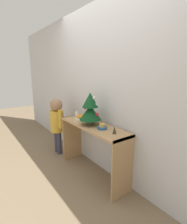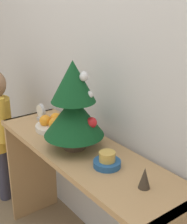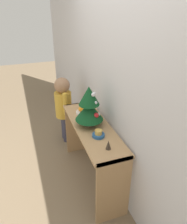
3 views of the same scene
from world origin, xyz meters
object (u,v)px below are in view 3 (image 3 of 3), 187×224
Objects in this scene: desk_clock at (81,104)px; singing_bowl at (98,134)px; figurine at (108,145)px; child_figure at (63,103)px; fruit_bowl at (84,111)px; mini_tree at (89,106)px.

singing_bowl is at bearing -2.12° from desk_clock.
child_figure is (-1.42, -0.13, -0.18)m from figurine.
singing_bowl is 0.12× the size of child_figure.
desk_clock reaches higher than singing_bowl.
child_figure reaches higher than fruit_bowl.
desk_clock reaches higher than fruit_bowl.
child_figure is (-0.49, -0.14, -0.18)m from desk_clock.
child_figure is at bearing -163.56° from desk_clock.
singing_bowl is (0.25, 0.02, -0.21)m from mini_tree.
figurine is (0.23, 0.01, 0.02)m from singing_bowl.
fruit_bowl is at bearing 11.17° from child_figure.
mini_tree is 0.35m from fruit_bowl.
mini_tree is at bearing -176.46° from singing_bowl.
desk_clock is at bearing 175.32° from fruit_bowl.
mini_tree is at bearing -5.58° from fruit_bowl.
desk_clock is at bearing 179.28° from figurine.
fruit_bowl is 0.76m from figurine.
fruit_bowl is 0.53m from singing_bowl.
mini_tree is at bearing -176.41° from figurine.
fruit_bowl is at bearing -179.83° from figurine.
figurine is at bearing 5.33° from child_figure.
desk_clock is at bearing 16.44° from child_figure.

